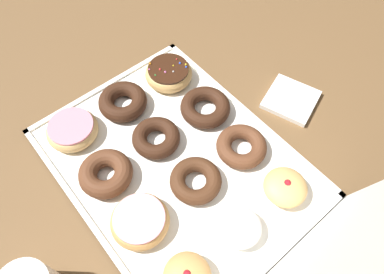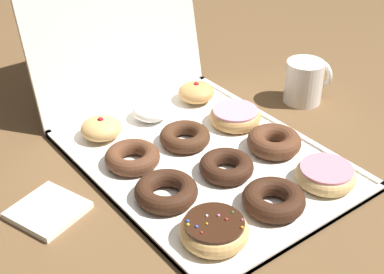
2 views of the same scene
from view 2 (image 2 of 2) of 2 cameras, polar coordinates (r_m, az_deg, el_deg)
ground_plane at (r=1.14m, az=1.31°, el=-2.55°), size 3.00×3.00×0.00m
donut_box at (r=1.14m, az=1.31°, el=-2.33°), size 0.44×0.57×0.01m
sprinkle_donut_0 at (r=0.93m, az=2.30°, el=-9.58°), size 0.12×0.12×0.04m
chocolate_cake_ring_donut_1 at (r=1.01m, az=8.49°, el=-6.37°), size 0.12×0.12×0.04m
pink_frosted_donut_2 at (r=1.09m, az=13.64°, el=-3.80°), size 0.12×0.12×0.04m
chocolate_cake_ring_donut_3 at (r=1.02m, az=-2.69°, el=-5.62°), size 0.12×0.12×0.03m
chocolate_cake_ring_donut_4 at (r=1.08m, az=3.66°, el=-3.00°), size 0.11×0.11×0.03m
chocolate_cake_ring_donut_5 at (r=1.16m, az=8.46°, el=-0.47°), size 0.11×0.11×0.04m
chocolate_cake_ring_donut_6 at (r=1.11m, az=-6.17°, el=-2.09°), size 0.11×0.11×0.03m
chocolate_cake_ring_donut_7 at (r=1.17m, az=-0.62°, el=0.08°), size 0.11×0.11×0.03m
pink_frosted_donut_8 at (r=1.24m, az=4.48°, el=2.15°), size 0.12×0.12×0.04m
jelly_filled_donut_9 at (r=1.21m, az=-9.34°, el=0.92°), size 0.09×0.09×0.05m
powdered_filled_donut_10 at (r=1.26m, az=-4.14°, el=2.79°), size 0.08×0.08×0.04m
jelly_filled_donut_11 at (r=1.33m, az=0.43°, el=4.64°), size 0.09×0.09×0.05m
coffee_mug at (r=1.36m, az=11.57°, el=5.72°), size 0.11×0.09×0.10m
napkin_stack at (r=1.04m, az=-14.64°, el=-7.35°), size 0.15×0.15×0.01m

